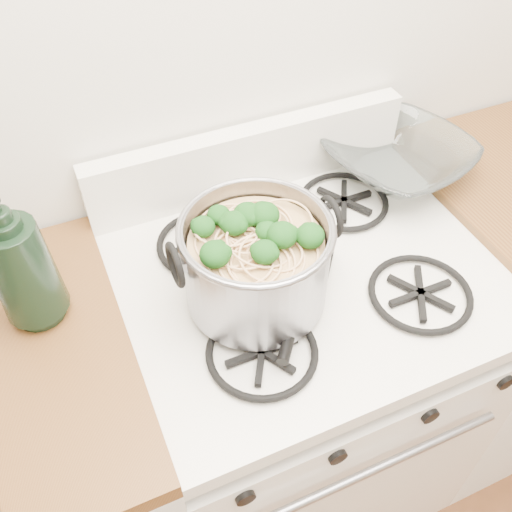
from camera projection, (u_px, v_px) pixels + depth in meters
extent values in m
cube|color=white|center=(295.00, 394.00, 1.53)|extent=(0.76, 0.65, 0.81)
cube|color=white|center=(307.00, 277.00, 1.19)|extent=(0.76, 0.65, 0.04)
cube|color=black|center=(356.00, 501.00, 1.32)|extent=(0.58, 0.02, 0.46)
cube|color=black|center=(308.00, 267.00, 1.16)|extent=(0.60, 0.56, 0.02)
cylinder|color=black|center=(243.00, 493.00, 0.98)|extent=(0.04, 0.03, 0.04)
cylinder|color=black|center=(335.00, 452.00, 1.03)|extent=(0.04, 0.03, 0.04)
cylinder|color=black|center=(427.00, 412.00, 1.08)|extent=(0.04, 0.03, 0.04)
cylinder|color=black|center=(502.00, 379.00, 1.13)|extent=(0.04, 0.03, 0.04)
cube|color=silver|center=(107.00, 462.00, 1.36)|extent=(0.25, 0.65, 0.88)
cube|color=#532D14|center=(60.00, 354.00, 1.03)|extent=(0.25, 0.65, 0.04)
cylinder|color=gray|center=(256.00, 263.00, 1.03)|extent=(0.27, 0.27, 0.18)
torus|color=gray|center=(256.00, 229.00, 0.97)|extent=(0.28, 0.28, 0.01)
torus|color=black|center=(175.00, 265.00, 0.95)|extent=(0.01, 0.08, 0.08)
torus|color=black|center=(331.00, 217.00, 1.03)|extent=(0.01, 0.08, 0.08)
cylinder|color=#AB8550|center=(256.00, 269.00, 1.05)|extent=(0.24, 0.24, 0.14)
sphere|color=#144412|center=(256.00, 234.00, 0.98)|extent=(0.04, 0.04, 0.04)
sphere|color=#144412|center=(256.00, 234.00, 0.98)|extent=(0.04, 0.04, 0.04)
sphere|color=#144412|center=(256.00, 234.00, 0.98)|extent=(0.04, 0.04, 0.04)
sphere|color=#144412|center=(256.00, 234.00, 0.98)|extent=(0.04, 0.04, 0.04)
sphere|color=#144412|center=(256.00, 234.00, 0.98)|extent=(0.04, 0.04, 0.04)
sphere|color=#144412|center=(256.00, 234.00, 0.98)|extent=(0.04, 0.04, 0.04)
sphere|color=#144412|center=(256.00, 234.00, 0.98)|extent=(0.04, 0.04, 0.04)
sphere|color=#144412|center=(256.00, 234.00, 0.98)|extent=(0.04, 0.04, 0.04)
sphere|color=#144412|center=(256.00, 234.00, 0.98)|extent=(0.04, 0.04, 0.04)
sphere|color=#144412|center=(256.00, 234.00, 0.98)|extent=(0.04, 0.04, 0.04)
sphere|color=#144412|center=(256.00, 234.00, 0.98)|extent=(0.04, 0.04, 0.04)
sphere|color=#144412|center=(256.00, 234.00, 0.98)|extent=(0.04, 0.04, 0.04)
imported|color=white|center=(397.00, 165.00, 1.35)|extent=(0.16, 0.16, 0.03)
imported|color=black|center=(17.00, 257.00, 0.96)|extent=(0.15, 0.15, 0.30)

